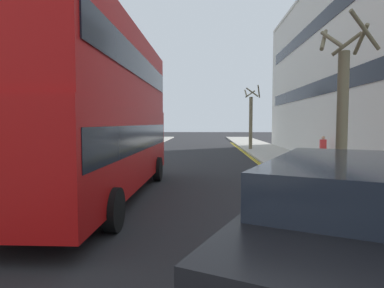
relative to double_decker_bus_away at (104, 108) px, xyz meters
name	(u,v)px	position (x,y,z in m)	size (l,w,h in m)	color
sidewalk_right	(316,172)	(8.89, 5.62, -2.96)	(4.00, 80.00, 0.14)	#ADA89E
sidewalk_left	(61,171)	(-4.11, 5.62, -2.96)	(4.00, 80.00, 0.14)	#ADA89E
kerb_line_outer	(283,180)	(6.79, 3.62, -3.03)	(0.10, 56.00, 0.01)	yellow
kerb_line_inner	(279,180)	(6.63, 3.62, -3.03)	(0.10, 56.00, 0.01)	yellow
double_decker_bus_away	(104,108)	(0.00, 0.00, 0.00)	(2.85, 10.83, 5.64)	#B20F0F
taxi_minivan	(351,257)	(4.96, -7.18, -1.96)	(3.66, 5.15, 2.12)	black
pedestrian_far	(323,149)	(10.39, 8.95, -2.04)	(0.34, 0.22, 1.62)	#2D2D38
street_tree_near	(343,113)	(7.68, -0.25, -0.18)	(1.84, 1.83, 5.62)	#6B6047
street_tree_mid	(251,119)	(7.56, 19.55, -0.13)	(1.48, 1.42, 5.80)	#6B6047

